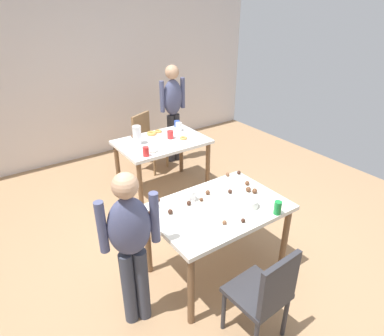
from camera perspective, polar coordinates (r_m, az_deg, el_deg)
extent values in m
plane|color=#9E7A56|center=(3.65, 1.87, -14.87)|extent=(6.40, 6.40, 0.00)
cube|color=silver|center=(5.72, -18.08, 14.33)|extent=(6.40, 0.10, 2.60)
cube|color=silver|center=(3.07, 4.43, -6.81)|extent=(1.22, 0.84, 0.04)
cylinder|color=brown|center=(2.84, -0.18, -20.08)|extent=(0.06, 0.06, 0.71)
cylinder|color=brown|center=(3.42, 15.44, -11.62)|extent=(0.06, 0.06, 0.71)
cylinder|color=brown|center=(3.29, -7.50, -12.39)|extent=(0.06, 0.06, 0.71)
cylinder|color=brown|center=(3.80, 7.28, -6.35)|extent=(0.06, 0.06, 0.71)
cube|color=white|center=(4.45, -5.13, 4.41)|extent=(1.15, 0.79, 0.04)
cylinder|color=brown|center=(4.14, -8.74, -3.46)|extent=(0.06, 0.06, 0.71)
cylinder|color=brown|center=(4.61, 2.69, 0.23)|extent=(0.06, 0.06, 0.71)
cylinder|color=brown|center=(4.68, -12.46, -0.02)|extent=(0.06, 0.06, 0.71)
cylinder|color=brown|center=(5.11, -1.86, 3.00)|extent=(0.06, 0.06, 0.71)
cube|color=#2D2D33|center=(2.77, 10.90, -20.05)|extent=(0.42, 0.42, 0.04)
cube|color=#2D2D33|center=(2.53, 14.55, -18.63)|extent=(0.38, 0.06, 0.42)
cylinder|color=#2D2D33|center=(2.92, 5.39, -22.87)|extent=(0.04, 0.04, 0.41)
cylinder|color=#2D2D33|center=(3.09, 10.30, -19.65)|extent=(0.04, 0.04, 0.41)
cylinder|color=#2D2D33|center=(2.96, 15.53, -23.08)|extent=(0.04, 0.04, 0.41)
cube|color=olive|center=(5.20, -6.91, 4.16)|extent=(0.53, 0.53, 0.04)
cube|color=olive|center=(5.22, -8.64, 6.86)|extent=(0.36, 0.19, 0.42)
cylinder|color=olive|center=(5.32, -4.21, 2.19)|extent=(0.04, 0.04, 0.41)
cylinder|color=olive|center=(5.07, -6.40, 0.79)|extent=(0.04, 0.04, 0.41)
cylinder|color=olive|center=(5.50, -7.13, 2.94)|extent=(0.04, 0.04, 0.41)
cylinder|color=olive|center=(5.27, -9.37, 1.63)|extent=(0.04, 0.04, 0.41)
cylinder|color=#383D4C|center=(2.91, -10.68, -19.41)|extent=(0.11, 0.11, 0.70)
cylinder|color=#383D4C|center=(2.91, -8.42, -19.04)|extent=(0.11, 0.11, 0.70)
ellipsoid|color=#4C5175|center=(2.51, -10.59, -9.74)|extent=(0.36, 0.28, 0.50)
sphere|color=tan|center=(2.33, -11.29, -2.96)|extent=(0.19, 0.19, 0.19)
cylinder|color=#4C5175|center=(2.49, -15.04, -9.71)|extent=(0.09, 0.09, 0.42)
cylinder|color=#4C5175|center=(2.51, -6.35, -8.35)|extent=(0.09, 0.09, 0.42)
cylinder|color=#28282D|center=(5.51, -2.64, 5.23)|extent=(0.11, 0.11, 0.78)
cylinder|color=#28282D|center=(5.45, -3.59, 4.97)|extent=(0.11, 0.11, 0.78)
ellipsoid|color=#4C5175|center=(5.27, -3.30, 11.85)|extent=(0.33, 0.21, 0.55)
sphere|color=tan|center=(5.18, -3.41, 15.94)|extent=(0.21, 0.21, 0.21)
cylinder|color=#4C5175|center=(5.36, -1.59, 12.62)|extent=(0.07, 0.07, 0.47)
cylinder|color=#4C5175|center=(5.16, -5.09, 11.94)|extent=(0.07, 0.07, 0.47)
cylinder|color=white|center=(3.06, 9.66, -5.87)|extent=(0.16, 0.16, 0.08)
cylinder|color=#198438|center=(3.01, 14.32, -6.55)|extent=(0.07, 0.07, 0.12)
cube|color=silver|center=(2.83, -1.97, -9.41)|extent=(0.17, 0.02, 0.01)
cylinder|color=white|center=(3.10, -0.11, -4.67)|extent=(0.09, 0.09, 0.11)
sphere|color=#3D2319|center=(3.05, -0.55, -5.97)|extent=(0.04, 0.04, 0.04)
sphere|color=#3D2319|center=(2.94, -3.71, -7.39)|extent=(0.04, 0.04, 0.04)
sphere|color=brown|center=(3.12, -5.77, -5.35)|extent=(0.04, 0.04, 0.04)
sphere|color=brown|center=(3.41, 9.34, -2.52)|extent=(0.05, 0.05, 0.05)
sphere|color=#3D2319|center=(3.02, -6.07, -6.41)|extent=(0.05, 0.05, 0.05)
sphere|color=brown|center=(2.83, 5.53, -9.17)|extent=(0.04, 0.04, 0.04)
sphere|color=brown|center=(3.21, 2.68, -4.16)|extent=(0.04, 0.04, 0.04)
sphere|color=#3D2319|center=(2.87, 8.67, -8.78)|extent=(0.04, 0.04, 0.04)
sphere|color=brown|center=(3.30, 9.53, -3.58)|extent=(0.05, 0.05, 0.05)
sphere|color=#3D2319|center=(3.60, 7.94, -0.76)|extent=(0.04, 0.04, 0.04)
sphere|color=brown|center=(3.20, -0.27, -4.35)|extent=(0.04, 0.04, 0.04)
sphere|color=brown|center=(3.55, 6.07, -1.09)|extent=(0.04, 0.04, 0.04)
sphere|color=#3D2319|center=(3.25, 6.47, -3.95)|extent=(0.04, 0.04, 0.04)
sphere|color=brown|center=(3.28, 10.58, -3.83)|extent=(0.05, 0.05, 0.05)
sphere|color=#3D2319|center=(2.95, -7.12, -7.54)|extent=(0.04, 0.04, 0.04)
sphere|color=brown|center=(3.11, 1.60, -5.34)|extent=(0.04, 0.04, 0.04)
cylinder|color=white|center=(4.33, -9.32, 5.53)|extent=(0.11, 0.11, 0.24)
cylinder|color=white|center=(4.75, -2.26, 7.01)|extent=(0.09, 0.09, 0.12)
cylinder|color=red|center=(4.48, -3.70, 5.67)|extent=(0.08, 0.08, 0.11)
cylinder|color=red|center=(4.00, -7.83, 2.78)|extent=(0.08, 0.08, 0.12)
cylinder|color=#3351B2|center=(4.90, -2.57, 7.49)|extent=(0.08, 0.08, 0.09)
torus|color=gold|center=(4.47, -1.48, 5.11)|extent=(0.10, 0.10, 0.03)
torus|color=brown|center=(4.59, -9.48, 5.41)|extent=(0.13, 0.13, 0.04)
torus|color=gold|center=(4.72, -5.75, 6.21)|extent=(0.10, 0.10, 0.03)
torus|color=gold|center=(4.65, -6.87, 5.86)|extent=(0.13, 0.13, 0.04)
torus|color=white|center=(4.13, -6.64, 3.06)|extent=(0.12, 0.12, 0.04)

